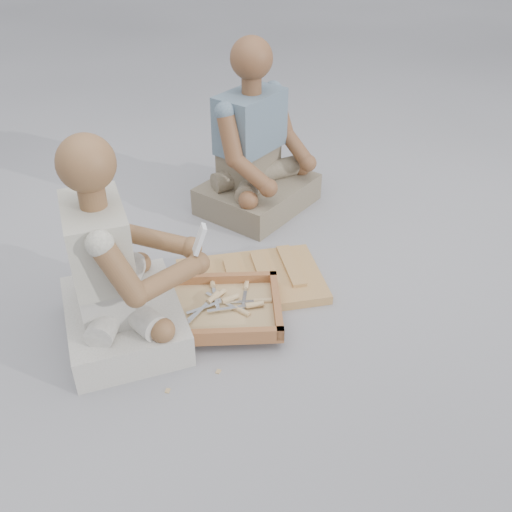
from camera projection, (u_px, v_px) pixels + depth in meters
name	position (u px, v px, depth m)	size (l,w,h in m)	color
ground	(294.00, 347.00, 2.11)	(60.00, 60.00, 0.00)	#98979D
carved_panel	(251.00, 281.00, 2.42)	(0.60, 0.40, 0.04)	#A4703F
tool_tray	(221.00, 309.00, 2.20)	(0.56, 0.51, 0.06)	brown
chisel_0	(215.00, 298.00, 2.24)	(0.20, 0.13, 0.02)	silver
chisel_1	(225.00, 300.00, 2.22)	(0.22, 0.04, 0.02)	silver
chisel_2	(246.00, 287.00, 2.31)	(0.12, 0.20, 0.02)	silver
chisel_3	(238.00, 309.00, 2.19)	(0.12, 0.20, 0.02)	silver
chisel_4	(257.00, 301.00, 2.23)	(0.21, 0.09, 0.02)	silver
chisel_5	(213.00, 285.00, 2.31)	(0.07, 0.22, 0.02)	silver
chisel_6	(210.00, 301.00, 2.22)	(0.19, 0.15, 0.02)	silver
chisel_7	(249.00, 305.00, 2.20)	(0.22, 0.06, 0.02)	silver
wood_chip_0	(250.00, 331.00, 2.18)	(0.02, 0.01, 0.00)	tan
wood_chip_1	(249.00, 310.00, 2.29)	(0.02, 0.01, 0.00)	tan
wood_chip_2	(250.00, 330.00, 2.19)	(0.02, 0.01, 0.00)	tan
wood_chip_3	(184.00, 269.00, 2.52)	(0.02, 0.01, 0.00)	tan
wood_chip_4	(180.00, 329.00, 2.19)	(0.02, 0.01, 0.00)	tan
wood_chip_5	(168.00, 391.00, 1.93)	(0.02, 0.01, 0.00)	tan
wood_chip_6	(214.00, 301.00, 2.33)	(0.02, 0.01, 0.00)	tan
wood_chip_7	(219.00, 271.00, 2.51)	(0.02, 0.01, 0.00)	tan
wood_chip_8	(218.00, 372.00, 2.01)	(0.02, 0.01, 0.00)	tan
craftsman	(116.00, 275.00, 2.02)	(0.55, 0.55, 0.81)	beige
companion	(256.00, 155.00, 2.84)	(0.69, 0.65, 0.86)	#746553
mobile_phone	(200.00, 239.00, 2.00)	(0.06, 0.06, 0.11)	silver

